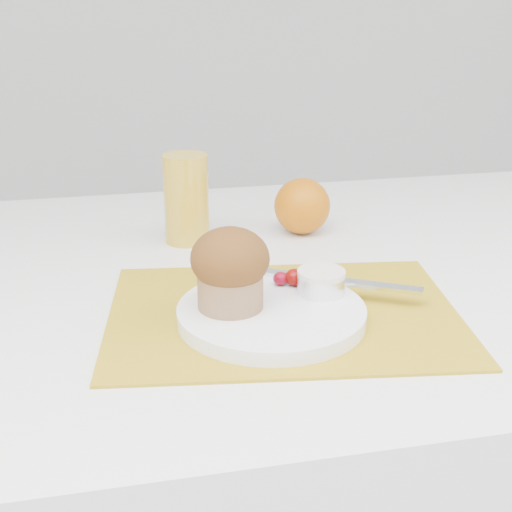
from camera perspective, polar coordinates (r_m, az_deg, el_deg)
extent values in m
cube|color=white|center=(1.14, 3.10, -18.53)|extent=(1.20, 0.80, 0.75)
cube|color=#B69119|center=(0.81, 2.21, -4.62)|extent=(0.43, 0.34, 0.00)
cylinder|color=white|center=(0.79, 1.24, -4.64)|extent=(0.26, 0.26, 0.02)
cylinder|color=silver|center=(0.82, 5.23, -2.16)|extent=(0.06, 0.06, 0.02)
cylinder|color=white|center=(0.81, 5.25, -1.38)|extent=(0.07, 0.07, 0.01)
ellipsoid|color=#550210|center=(0.84, 1.97, -1.82)|extent=(0.02, 0.02, 0.02)
ellipsoid|color=#4F0402|center=(0.84, 3.08, -1.71)|extent=(0.02, 0.02, 0.02)
cube|color=silver|center=(0.85, 6.85, -2.03)|extent=(0.17, 0.11, 0.00)
sphere|color=#C26306|center=(1.06, 3.71, 4.01)|extent=(0.08, 0.08, 0.08)
cylinder|color=gold|center=(1.02, -5.59, 4.58)|extent=(0.07, 0.07, 0.13)
cylinder|color=#976F49|center=(0.78, -2.06, -2.80)|extent=(0.08, 0.08, 0.04)
ellipsoid|color=#391D0A|center=(0.76, -2.10, -0.20)|extent=(0.09, 0.09, 0.07)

